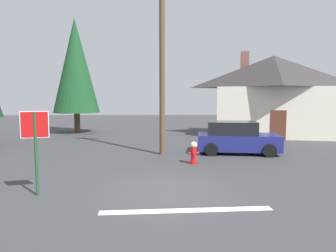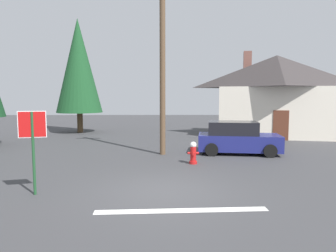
% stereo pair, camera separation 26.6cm
% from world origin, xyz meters
% --- Properties ---
extents(ground_plane, '(80.00, 80.00, 0.10)m').
position_xyz_m(ground_plane, '(0.00, 0.00, -0.05)').
color(ground_plane, '#38383A').
extents(lane_stop_bar, '(4.42, 0.51, 0.01)m').
position_xyz_m(lane_stop_bar, '(0.49, -1.66, 0.00)').
color(lane_stop_bar, silver).
rests_on(lane_stop_bar, ground).
extents(stop_sign_near, '(0.76, 0.21, 2.47)m').
position_xyz_m(stop_sign_near, '(-3.77, -0.35, 1.78)').
color(stop_sign_near, '#1E4C28').
rests_on(stop_sign_near, ground).
extents(fire_hydrant, '(0.48, 0.41, 0.96)m').
position_xyz_m(fire_hydrant, '(1.29, 3.74, 0.47)').
color(fire_hydrant, red).
rests_on(fire_hydrant, ground).
extents(utility_pole, '(1.60, 0.28, 9.86)m').
position_xyz_m(utility_pole, '(-0.05, 5.92, 5.11)').
color(utility_pole, brown).
rests_on(utility_pole, ground).
extents(house, '(9.72, 7.10, 6.40)m').
position_xyz_m(house, '(8.29, 13.31, 3.08)').
color(house, silver).
rests_on(house, ground).
extents(parked_car, '(4.28, 2.50, 1.64)m').
position_xyz_m(parked_car, '(3.75, 6.15, 0.78)').
color(parked_car, navy).
rests_on(parked_car, ground).
extents(pine_tree_mid_left, '(3.64, 3.64, 9.10)m').
position_xyz_m(pine_tree_mid_left, '(-6.85, 15.47, 5.36)').
color(pine_tree_mid_left, '#4C3823').
rests_on(pine_tree_mid_left, ground).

